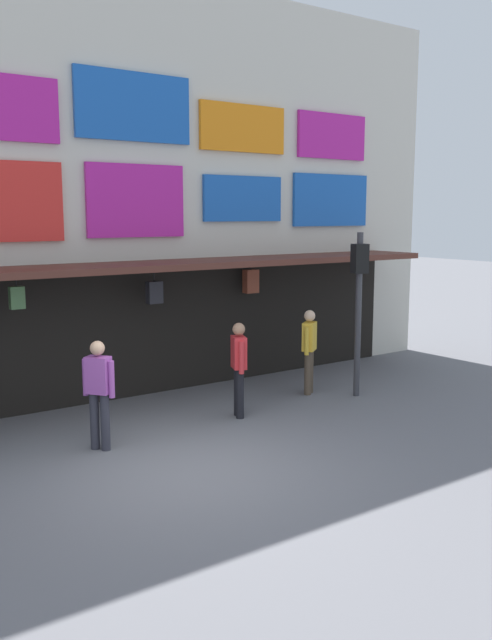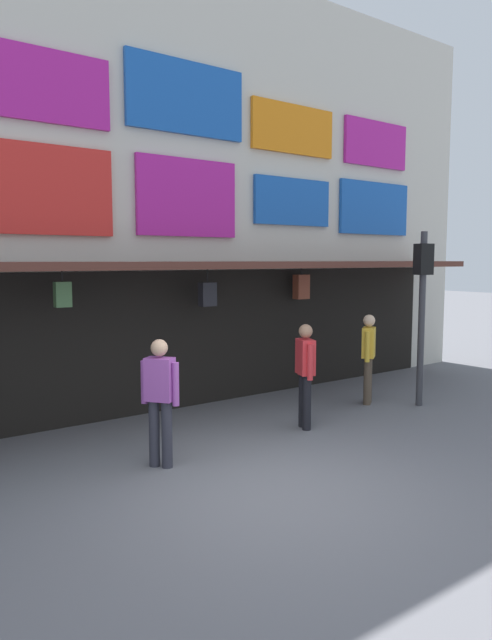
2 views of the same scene
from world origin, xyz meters
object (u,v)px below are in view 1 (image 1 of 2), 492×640
Objects in this scene: traffic_light_far at (359,288)px; pedestrian_in_yellow at (99,389)px; pedestrian_in_red at (239,364)px; pedestrian_in_black at (309,347)px.

traffic_light_far is 5.49m from pedestrian_in_yellow.
pedestrian_in_red is at bearing 3.71° from pedestrian_in_yellow.
traffic_light_far reaches higher than pedestrian_in_black.
traffic_light_far is 1.90× the size of pedestrian_in_black.
pedestrian_in_yellow is at bearing -176.29° from pedestrian_in_red.
pedestrian_in_red is 2.67m from pedestrian_in_yellow.
pedestrian_in_red is 1.00× the size of pedestrian_in_yellow.
traffic_light_far is at bearing -3.41° from pedestrian_in_red.
pedestrian_in_yellow is (-4.69, -0.66, 0.00)m from pedestrian_in_black.
pedestrian_in_black and pedestrian_in_yellow have the same top height.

